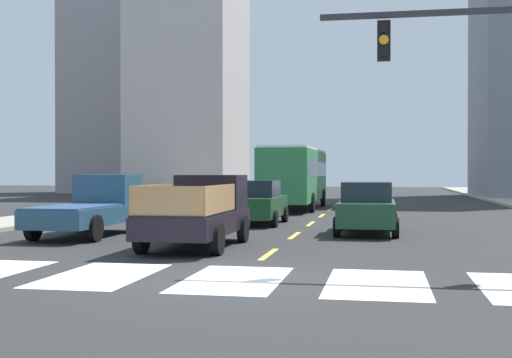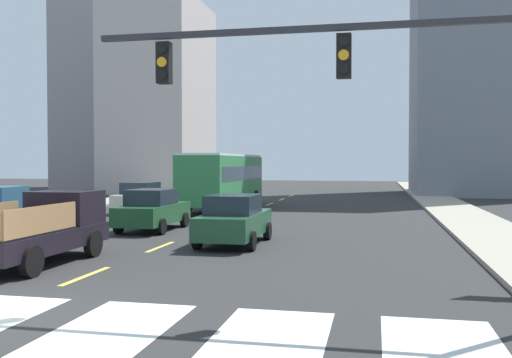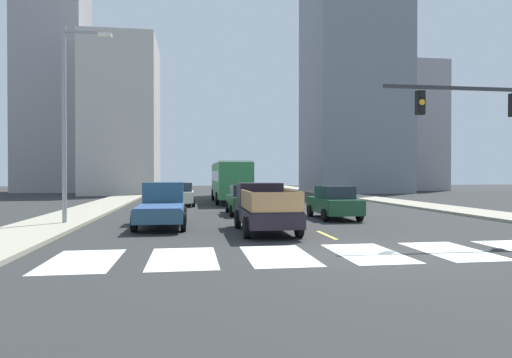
# 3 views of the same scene
# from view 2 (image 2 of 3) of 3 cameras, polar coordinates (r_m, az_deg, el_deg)

# --- Properties ---
(sidewalk_right) EXTENTS (3.08, 110.00, 0.15)m
(sidewalk_right) POSITION_cam_2_polar(r_m,az_deg,el_deg) (27.39, 21.20, -4.21)
(sidewalk_right) COLOR #9C9683
(sidewalk_right) RESTS_ON ground
(sidewalk_left) EXTENTS (3.08, 110.00, 0.15)m
(sidewalk_left) POSITION_cam_2_polar(r_m,az_deg,el_deg) (32.76, -22.59, -3.28)
(sidewalk_left) COLOR #9C9683
(sidewalk_left) RESTS_ON ground
(crosswalk_stripe_4) EXTENTS (1.85, 3.43, 0.01)m
(crosswalk_stripe_4) POSITION_cam_2_polar(r_m,az_deg,el_deg) (10.29, -14.07, -14.28)
(crosswalk_stripe_4) COLOR silver
(crosswalk_stripe_4) RESTS_ON ground
(crosswalk_stripe_5) EXTENTS (1.85, 3.43, 0.01)m
(crosswalk_stripe_5) POSITION_cam_2_polar(r_m,az_deg,el_deg) (9.47, 1.32, -15.65)
(crosswalk_stripe_5) COLOR silver
(crosswalk_stripe_5) RESTS_ON ground
(crosswalk_stripe_6) EXTENTS (1.85, 3.43, 0.01)m
(crosswalk_stripe_6) POSITION_cam_2_polar(r_m,az_deg,el_deg) (9.38, 18.38, -15.90)
(crosswalk_stripe_6) COLOR silver
(crosswalk_stripe_6) RESTS_ON ground
(lane_dash_0) EXTENTS (0.16, 2.40, 0.01)m
(lane_dash_0) POSITION_cam_2_polar(r_m,az_deg,el_deg) (14.96, -16.67, -9.27)
(lane_dash_0) COLOR yellow
(lane_dash_0) RESTS_ON ground
(lane_dash_1) EXTENTS (0.16, 2.40, 0.01)m
(lane_dash_1) POSITION_cam_2_polar(r_m,az_deg,el_deg) (19.43, -9.55, -6.71)
(lane_dash_1) COLOR yellow
(lane_dash_1) RESTS_ON ground
(lane_dash_2) EXTENTS (0.16, 2.40, 0.01)m
(lane_dash_2) POSITION_cam_2_polar(r_m,az_deg,el_deg) (24.11, -5.18, -5.06)
(lane_dash_2) COLOR yellow
(lane_dash_2) RESTS_ON ground
(lane_dash_3) EXTENTS (0.16, 2.40, 0.01)m
(lane_dash_3) POSITION_cam_2_polar(r_m,az_deg,el_deg) (28.90, -2.26, -3.94)
(lane_dash_3) COLOR yellow
(lane_dash_3) RESTS_ON ground
(lane_dash_4) EXTENTS (0.16, 2.40, 0.01)m
(lane_dash_4) POSITION_cam_2_polar(r_m,az_deg,el_deg) (33.75, -0.18, -3.13)
(lane_dash_4) COLOR yellow
(lane_dash_4) RESTS_ON ground
(lane_dash_5) EXTENTS (0.16, 2.40, 0.01)m
(lane_dash_5) POSITION_cam_2_polar(r_m,az_deg,el_deg) (38.64, 1.38, -2.53)
(lane_dash_5) COLOR yellow
(lane_dash_5) RESTS_ON ground
(lane_dash_6) EXTENTS (0.16, 2.40, 0.01)m
(lane_dash_6) POSITION_cam_2_polar(r_m,az_deg,el_deg) (43.55, 2.58, -2.06)
(lane_dash_6) COLOR yellow
(lane_dash_6) RESTS_ON ground
(lane_dash_7) EXTENTS (0.16, 2.40, 0.01)m
(lane_dash_7) POSITION_cam_2_polar(r_m,az_deg,el_deg) (48.48, 3.54, -1.68)
(lane_dash_7) COLOR yellow
(lane_dash_7) RESTS_ON ground
(pickup_stakebed) EXTENTS (2.18, 5.20, 1.96)m
(pickup_stakebed) POSITION_cam_2_polar(r_m,az_deg,el_deg) (17.22, -20.65, -4.73)
(pickup_stakebed) COLOR black
(pickup_stakebed) RESTS_ON ground
(city_bus) EXTENTS (2.72, 10.80, 3.32)m
(city_bus) POSITION_cam_2_polar(r_m,az_deg,el_deg) (34.33, -3.25, 0.20)
(city_bus) COLOR #2F7944
(city_bus) RESTS_ON ground
(sedan_near_left) EXTENTS (2.02, 4.40, 1.72)m
(sedan_near_left) POSITION_cam_2_polar(r_m,az_deg,el_deg) (32.62, -11.41, -1.82)
(sedan_near_left) COLOR beige
(sedan_near_left) RESTS_ON ground
(sedan_near_right) EXTENTS (2.02, 4.40, 1.72)m
(sedan_near_right) POSITION_cam_2_polar(r_m,az_deg,el_deg) (24.06, -10.31, -3.05)
(sedan_near_right) COLOR #1E4C29
(sedan_near_right) RESTS_ON ground
(sedan_far) EXTENTS (2.02, 4.40, 1.72)m
(sedan_far) POSITION_cam_2_polar(r_m,az_deg,el_deg) (19.62, -2.20, -4.08)
(sedan_far) COLOR #1E4B2E
(sedan_far) RESTS_ON ground
(traffic_signal_gantry) EXTENTS (9.17, 0.27, 6.00)m
(traffic_signal_gantry) POSITION_cam_2_polar(r_m,az_deg,el_deg) (11.11, 14.77, 8.77)
(traffic_signal_gantry) COLOR #2D2D33
(traffic_signal_gantry) RESTS_ON ground
(tower_tall_centre) EXTENTS (11.82, 11.79, 33.51)m
(tower_tall_centre) POSITION_cam_2_polar(r_m,az_deg,el_deg) (55.69, 21.82, 16.03)
(tower_tall_centre) COLOR gray
(tower_tall_centre) RESTS_ON ground
(block_mid_left) EXTENTS (8.34, 7.65, 28.45)m
(block_mid_left) POSITION_cam_2_polar(r_m,az_deg,el_deg) (66.82, -15.35, 11.42)
(block_mid_left) COLOR #9A9296
(block_mid_left) RESTS_ON ground
(block_mid_right) EXTENTS (8.14, 10.54, 18.01)m
(block_mid_right) POSITION_cam_2_polar(r_m,az_deg,el_deg) (55.41, -9.63, 8.04)
(block_mid_right) COLOR beige
(block_mid_right) RESTS_ON ground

